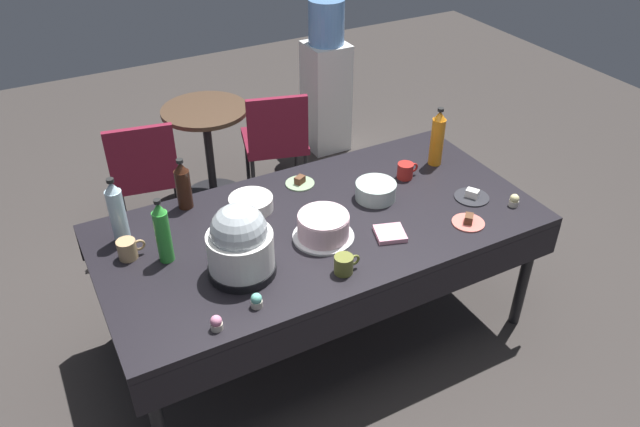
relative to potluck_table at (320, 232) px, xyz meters
name	(u,v)px	position (x,y,z in m)	size (l,w,h in m)	color
ground	(320,329)	(0.00, 0.00, -0.69)	(9.00, 9.00, 0.00)	#383330
potluck_table	(320,232)	(0.00, 0.00, 0.00)	(2.20, 1.10, 0.75)	black
frosted_layer_cake	(323,227)	(-0.05, -0.12, 0.12)	(0.30, 0.30, 0.13)	silver
slow_cooker	(240,244)	(-0.49, -0.18, 0.22)	(0.31, 0.31, 0.35)	black
glass_salad_bowl	(376,191)	(0.36, 0.05, 0.11)	(0.22, 0.22, 0.09)	#B2C6BC
ceramic_snack_bowl	(251,203)	(-0.26, 0.27, 0.10)	(0.23, 0.23, 0.07)	silver
dessert_plate_coral	(468,221)	(0.65, -0.36, 0.07)	(0.16, 0.16, 0.05)	#E07266
dessert_plate_sage	(300,182)	(0.07, 0.37, 0.07)	(0.16, 0.16, 0.05)	#8CA87F
dessert_plate_charcoal	(472,196)	(0.81, -0.19, 0.07)	(0.18, 0.18, 0.05)	#2D2D33
cupcake_mint	(257,301)	(-0.52, -0.42, 0.09)	(0.05, 0.05, 0.07)	beige
cupcake_lemon	(216,323)	(-0.72, -0.46, 0.09)	(0.05, 0.05, 0.07)	beige
cupcake_cocoa	(514,200)	(0.96, -0.35, 0.09)	(0.05, 0.05, 0.07)	beige
soda_bottle_cola	(183,185)	(-0.55, 0.45, 0.19)	(0.08, 0.08, 0.28)	#33190F
soda_bottle_lime_soda	(163,232)	(-0.76, 0.07, 0.22)	(0.07, 0.07, 0.33)	green
soda_bottle_water	(117,213)	(-0.91, 0.31, 0.22)	(0.08, 0.08, 0.35)	silver
soda_bottle_orange_juice	(437,138)	(0.86, 0.20, 0.22)	(0.08, 0.08, 0.35)	orange
coffee_mug_red	(406,171)	(0.62, 0.15, 0.11)	(0.13, 0.09, 0.09)	#B2231E
coffee_mug_olive	(344,264)	(-0.09, -0.39, 0.11)	(0.13, 0.09, 0.09)	olive
coffee_mug_tan	(128,249)	(-0.91, 0.17, 0.11)	(0.13, 0.09, 0.09)	tan
paper_napkin_stack	(390,234)	(0.24, -0.26, 0.07)	(0.14, 0.14, 0.02)	pink
maroon_chair_left	(144,169)	(-0.56, 1.38, -0.20)	(0.51, 0.51, 0.85)	maroon
maroon_chair_right	(276,137)	(0.38, 1.38, -0.20)	(0.54, 0.54, 0.85)	maroon
round_cafe_table	(208,137)	(-0.05, 1.60, -0.19)	(0.60, 0.60, 0.72)	#473323
water_cooler	(326,81)	(1.07, 1.90, -0.10)	(0.32, 0.32, 1.24)	silver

